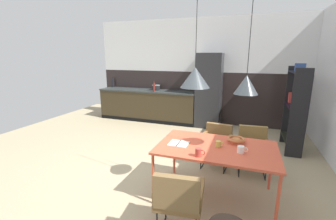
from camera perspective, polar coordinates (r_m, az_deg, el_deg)
ground_plane at (r=3.97m, az=-4.00°, el=-15.33°), size 8.64×8.64×0.00m
back_wall_splashback_dark at (r=6.69m, az=7.14°, el=3.30°), size 6.05×0.12×1.47m
back_wall_panel_upper at (r=6.59m, az=7.52°, el=15.93°), size 6.05×0.12×1.47m
kitchen_counter at (r=6.85m, az=-5.09°, el=1.26°), size 2.98×0.63×0.92m
refrigerator_column at (r=6.22m, az=10.30°, el=4.83°), size 0.65×0.60×1.98m
dining_table at (r=3.12m, az=12.13°, el=-9.74°), size 1.54×0.96×0.74m
armchair_corner_seat at (r=4.09m, az=12.26°, el=-7.21°), size 0.53×0.52×0.73m
armchair_by_stool at (r=2.48m, az=2.65°, el=-20.84°), size 0.54×0.52×0.80m
armchair_head_of_table at (r=4.05m, az=20.61°, el=-8.05°), size 0.52×0.51×0.76m
fruit_bowl at (r=3.29m, az=16.82°, el=-7.14°), size 0.25×0.25×0.07m
open_book at (r=3.12m, az=2.71°, el=-8.46°), size 0.26×0.23×0.02m
mug_tall_blue at (r=2.97m, az=17.96°, el=-9.47°), size 0.13×0.09×0.09m
mug_white_ceramic at (r=3.08m, az=12.64°, el=-8.37°), size 0.11×0.07×0.08m
mug_dark_espresso at (r=2.76m, az=7.72°, el=-10.56°), size 0.12×0.07×0.10m
cooking_pot at (r=6.73m, az=-3.06°, el=5.69°), size 0.24×0.24×0.18m
bottle_spice_small at (r=7.60m, az=-13.69°, el=6.66°), size 0.07×0.07×0.31m
bottle_vinegar_dark at (r=6.47m, az=-3.54°, el=5.75°), size 0.06×0.06×0.29m
open_shelf_unit at (r=5.22m, az=29.38°, el=0.53°), size 0.30×0.83×1.77m
pendant_lamp_over_table_near at (r=2.90m, az=6.86°, el=8.17°), size 0.37×0.37×1.36m
pendant_lamp_over_table_far at (r=2.83m, az=19.15°, el=6.11°), size 0.28×0.28×1.41m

